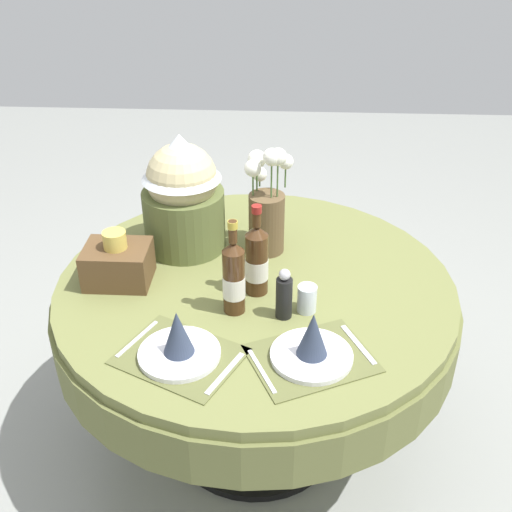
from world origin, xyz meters
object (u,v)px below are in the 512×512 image
Objects in this scene: place_setting_right at (312,346)px; wine_bottle_left at (257,260)px; place_setting_left at (179,344)px; pepper_mill at (284,295)px; woven_basket_side_left at (118,263)px; wine_bottle_centre at (234,277)px; dining_table at (255,311)px; flower_vase at (267,208)px; gift_tub_back_left at (182,190)px; tumbler_near_left at (307,299)px.

wine_bottle_left reaches higher than place_setting_right.
place_setting_right is at bearing 1.74° from place_setting_left.
place_setting_left is 0.37m from pepper_mill.
pepper_mill is 0.80× the size of woven_basket_side_left.
wine_bottle_centre is 0.17m from pepper_mill.
flower_vase reaches higher than dining_table.
wine_bottle_left is at bearing 59.16° from place_setting_left.
flower_vase is 1.26× the size of wine_bottle_centre.
gift_tub_back_left is (-0.27, 0.23, 0.36)m from dining_table.
place_setting_right is at bearing -29.81° from woven_basket_side_left.
pepper_mill reaches higher than place_setting_right.
flower_vase is 1.86× the size of woven_basket_side_left.
wine_bottle_left is at bearing 59.27° from wine_bottle_centre.
woven_basket_side_left is at bearing 159.94° from wine_bottle_centre.
wine_bottle_left reaches higher than tumbler_near_left.
dining_table is 3.16× the size of gift_tub_back_left.
gift_tub_back_left is at bearing 140.52° from dining_table.
flower_vase is at bearing 25.71° from woven_basket_side_left.
tumbler_near_left is (0.23, 0.01, -0.08)m from wine_bottle_centre.
dining_table is at bearing 96.70° from wine_bottle_left.
pepper_mill is 0.59m from woven_basket_side_left.
gift_tub_back_left reaches higher than tumbler_near_left.
woven_basket_side_left reaches higher than dining_table.
wine_bottle_left is 0.42m from gift_tub_back_left.
place_setting_left is at bearing -120.89° from wine_bottle_centre.
wine_bottle_left is 0.48m from woven_basket_side_left.
place_setting_right reaches higher than dining_table.
dining_table is 0.37m from flower_vase.
pepper_mill is at bearing -62.82° from dining_table.
place_setting_left is 2.40× the size of pepper_mill.
wine_bottle_centre is 0.24m from tumbler_near_left.
gift_tub_back_left is at bearing 118.55° from wine_bottle_centre.
tumbler_near_left is 0.65m from woven_basket_side_left.
place_setting_right is 1.30× the size of wine_bottle_left.
wine_bottle_left is 1.84× the size of pepper_mill.
place_setting_left is 0.38m from place_setting_right.
wine_bottle_left is at bearing -4.70° from woven_basket_side_left.
wine_bottle_centre is (-0.07, -0.11, 0.00)m from wine_bottle_left.
place_setting_right is 0.79m from gift_tub_back_left.
wine_bottle_centre is 0.44m from woven_basket_side_left.
dining_table is at bearing 63.87° from place_setting_left.
place_setting_left is 1.29× the size of wine_bottle_centre.
dining_table is 7.97× the size of pepper_mill.
wine_bottle_left is (0.21, 0.34, 0.08)m from place_setting_left.
wine_bottle_left is 3.51× the size of tumbler_near_left.
wine_bottle_left is at bearing 148.99° from tumbler_near_left.
place_setting_left is 1.31× the size of wine_bottle_left.
place_setting_right is at bearing -62.17° from wine_bottle_left.
woven_basket_side_left is (-0.19, -0.25, -0.16)m from gift_tub_back_left.
tumbler_near_left is at bearing -40.81° from gift_tub_back_left.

